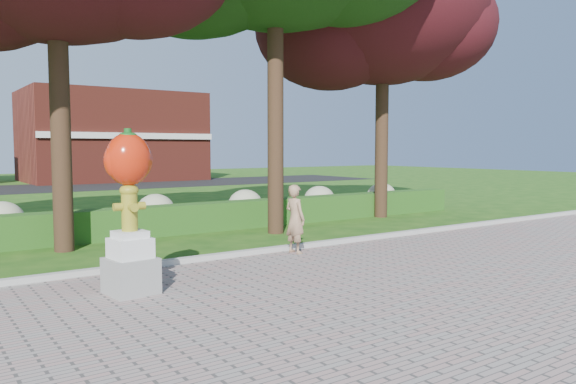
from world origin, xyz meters
name	(u,v)px	position (x,y,z in m)	size (l,w,h in m)	color
ground	(284,294)	(0.00, 0.00, 0.00)	(100.00, 100.00, 0.00)	#1C4912
walkway	(500,373)	(0.00, -4.00, 0.02)	(40.00, 14.00, 0.04)	gray
curb	(202,259)	(0.00, 3.00, 0.07)	(40.00, 0.18, 0.15)	#ADADA5
lawn_hedge	(134,223)	(0.00, 7.00, 0.40)	(24.00, 0.70, 0.80)	#234E16
hydrangea_row	(141,212)	(0.57, 8.00, 0.55)	(20.10, 1.10, 0.99)	tan
street	(7,189)	(0.00, 28.00, 0.01)	(50.00, 8.00, 0.02)	black
building_right	(112,137)	(8.00, 34.00, 3.20)	(12.00, 8.00, 6.40)	maroon
tree_far_right	(380,10)	(8.40, 6.58, 6.97)	(7.88, 6.72, 10.21)	black
hydrant_sculpture	(129,207)	(-2.08, 1.29, 1.43)	(0.79, 0.79, 2.63)	gray
woman	(295,219)	(2.09, 2.60, 0.80)	(0.56, 0.36, 1.52)	#A17B5C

